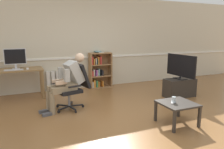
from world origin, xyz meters
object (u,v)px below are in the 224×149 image
office_chair (75,85)px  tv_screen (181,66)px  coffee_table (177,106)px  keyboard (14,70)px  drinking_glass (174,100)px  imac_monitor (15,57)px  bookshelf (99,71)px  tv_stand (179,88)px  spare_remote (172,102)px  computer_desk (15,73)px  radiator (60,81)px  computer_mouse (28,69)px  person_seated (67,80)px

office_chair → tv_screen: (2.70, -0.23, 0.28)m
office_chair → coffee_table: (1.49, -1.59, -0.18)m
keyboard → drinking_glass: (2.64, -2.65, -0.30)m
imac_monitor → bookshelf: bearing=5.4°
tv_stand → spare_remote: tv_stand is taller
tv_stand → computer_desk: bearing=159.5°
keyboard → radiator: keyboard is taller
drinking_glass → spare_remote: bearing=-176.2°
keyboard → office_chair: office_chair is taller
computer_mouse → bookshelf: (2.01, 0.41, -0.25)m
radiator → office_chair: 1.63m
computer_desk → radiator: size_ratio=1.74×
office_chair → spare_remote: bearing=28.6°
person_seated → computer_desk: bearing=-153.4°
keyboard → bookshelf: 2.37m
radiator → person_seated: (-0.12, -1.65, 0.36)m
keyboard → person_seated: 1.55m
computer_desk → spare_remote: computer_desk is taller
person_seated → drinking_glass: (1.59, -1.53, -0.19)m
computer_desk → office_chair: bearing=-45.4°
coffee_table → spare_remote: (-0.10, 0.02, 0.07)m
computer_mouse → tv_screen: size_ratio=0.11×
tv_stand → tv_screen: size_ratio=0.85×
person_seated → tv_screen: person_seated is taller
tv_stand → bookshelf: bearing=132.4°
bookshelf → spare_remote: size_ratio=7.40×
computer_desk → coffee_table: (2.70, -2.81, -0.30)m
radiator → drinking_glass: radiator is taller
imac_monitor → computer_mouse: (0.26, -0.20, -0.27)m
tv_stand → spare_remote: (-1.31, -1.33, 0.18)m
tv_screen → computer_desk: bearing=64.9°
tv_screen → bookshelf: bearing=37.7°
spare_remote → computer_desk: bearing=-8.1°
tv_screen → coffee_table: bearing=133.5°
bookshelf → radiator: size_ratio=1.44×
imac_monitor → keyboard: bearing=-102.5°
tv_screen → imac_monitor: bearing=63.7°
keyboard → tv_screen: tv_screen is taller
keyboard → person_seated: person_seated is taller
person_seated → tv_stand: (2.86, -0.19, -0.41)m
tv_stand → coffee_table: 1.82m
computer_desk → person_seated: size_ratio=1.11×
bookshelf → spare_remote: 3.10m
radiator → coffee_table: radiator is taller
bookshelf → radiator: (-1.14, 0.10, -0.23)m
keyboard → office_chair: bearing=-41.7°
imac_monitor → bookshelf: imac_monitor is taller
spare_remote → tv_stand: bearing=-95.5°
computer_desk → person_seated: 1.64m
tv_stand → drinking_glass: size_ratio=7.36×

